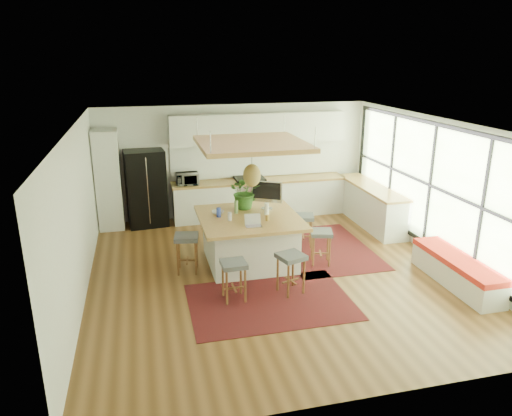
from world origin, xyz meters
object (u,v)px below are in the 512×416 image
object	(u,v)px
laptop	(254,220)
stool_near_right	(291,273)
monitor	(267,196)
island_plant	(245,195)
stool_right_front	(321,246)
microwave	(187,177)
stool_right_back	(303,230)
stool_near_left	(234,280)
fridge	(146,186)
island	(249,240)
stool_left_side	(187,253)

from	to	relation	value
laptop	stool_near_right	bearing A→B (deg)	-58.87
monitor	island_plant	world-z (taller)	monitor
stool_right_front	laptop	xyz separation A→B (m)	(-1.35, -0.16, 0.70)
laptop	microwave	distance (m)	3.23
stool_right_back	laptop	size ratio (longest dim) A/B	2.21
stool_near_left	monitor	bearing A→B (deg)	59.94
stool_near_left	stool_right_front	bearing A→B (deg)	28.00
laptop	stool_right_back	bearing A→B (deg)	42.24
island_plant	fridge	bearing A→B (deg)	131.00
laptop	microwave	world-z (taller)	microwave
stool_near_right	island_plant	xyz separation A→B (m)	(-0.36, 1.86, 0.84)
fridge	stool_right_back	xyz separation A→B (m)	(3.10, -2.10, -0.57)
stool_near_right	stool_right_front	size ratio (longest dim) A/B	1.04
stool_right_front	laptop	bearing A→B (deg)	-173.03
stool_right_front	stool_right_back	size ratio (longest dim) A/B	0.99
island	microwave	distance (m)	2.80
stool_near_left	stool_left_side	bearing A→B (deg)	116.53
island_plant	stool_near_right	bearing A→B (deg)	-79.15
fridge	stool_right_front	distance (m)	4.39
monitor	stool_right_front	bearing A→B (deg)	-10.78
island	stool_right_front	size ratio (longest dim) A/B	2.78
island	stool_right_front	distance (m)	1.36
stool_left_side	stool_right_front	bearing A→B (deg)	-5.73
stool_near_left	stool_right_back	size ratio (longest dim) A/B	0.99
stool_near_left	laptop	distance (m)	1.20
fridge	island	distance (m)	3.25
fridge	laptop	xyz separation A→B (m)	(1.78, -3.19, 0.12)
stool_left_side	laptop	distance (m)	1.40
fridge	monitor	world-z (taller)	fridge
stool_left_side	island	bearing A→B (deg)	6.08
stool_right_back	stool_left_side	distance (m)	2.56
stool_near_right	microwave	size ratio (longest dim) A/B	1.37
stool_right_front	stool_left_side	size ratio (longest dim) A/B	0.94
stool_near_left	stool_right_back	distance (m)	2.66
island	stool_near_right	distance (m)	1.42
stool_near_right	island_plant	world-z (taller)	island_plant
monitor	microwave	size ratio (longest dim) A/B	1.22
stool_near_right	monitor	size ratio (longest dim) A/B	1.13
fridge	microwave	size ratio (longest dim) A/B	3.50
stool_right_back	microwave	world-z (taller)	microwave
microwave	stool_right_back	bearing A→B (deg)	-45.26
stool_near_left	stool_left_side	size ratio (longest dim) A/B	0.94
island	stool_near_left	size ratio (longest dim) A/B	2.77
stool_near_left	stool_right_front	size ratio (longest dim) A/B	1.00
island	laptop	world-z (taller)	laptop
stool_left_side	laptop	xyz separation A→B (m)	(1.15, -0.41, 0.70)
stool_near_right	stool_near_left	bearing A→B (deg)	-178.94
island	stool_right_front	xyz separation A→B (m)	(1.30, -0.38, -0.11)
stool_right_front	stool_left_side	world-z (taller)	stool_left_side
island_plant	laptop	bearing A→B (deg)	-94.50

